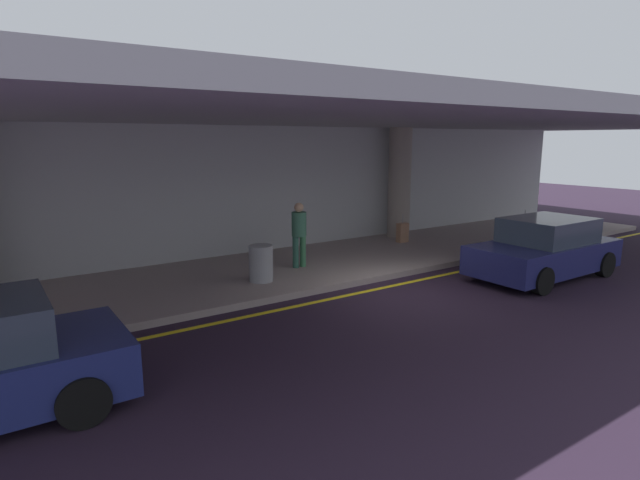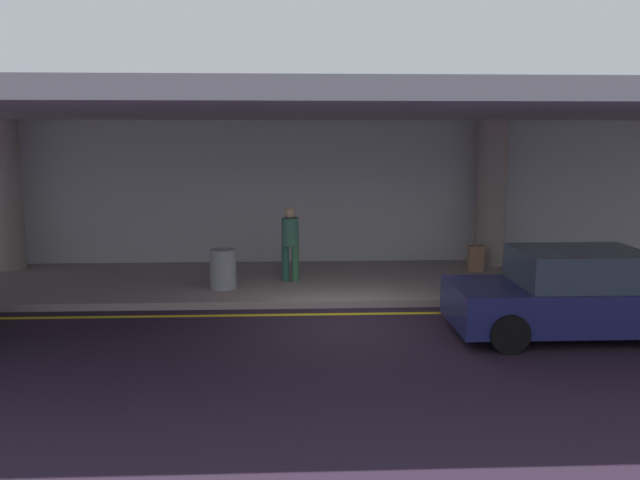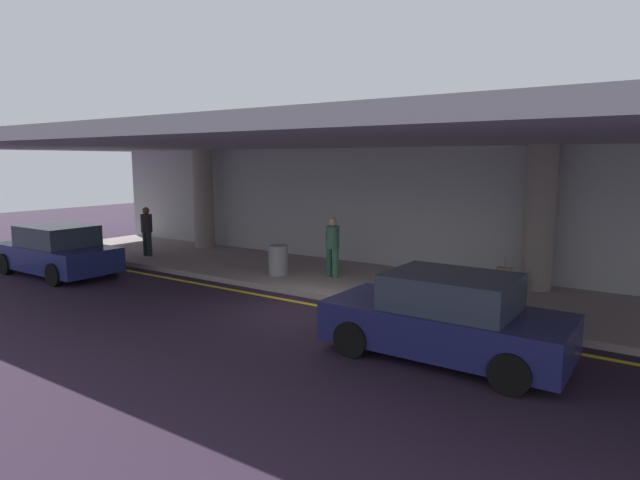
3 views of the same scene
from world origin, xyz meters
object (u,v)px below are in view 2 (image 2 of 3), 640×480
at_px(support_column_far_left, 6,195).
at_px(support_column_left_mid, 491,193).
at_px(person_waiting_for_ride, 290,239).
at_px(car_navy_no2, 573,295).
at_px(suitcase_upright_primary, 475,258).
at_px(trash_bin_steel, 223,269).

xyz_separation_m(support_column_far_left, support_column_left_mid, (12.00, 0.00, 0.00)).
bearing_deg(person_waiting_for_ride, support_column_far_left, -158.81).
bearing_deg(support_column_left_mid, car_navy_no2, -92.51).
relative_size(car_navy_no2, person_waiting_for_ride, 2.44).
relative_size(support_column_far_left, support_column_left_mid, 1.00).
xyz_separation_m(support_column_far_left, person_waiting_for_ride, (6.93, -1.74, -0.86)).
relative_size(support_column_far_left, suitcase_upright_primary, 4.06).
distance_m(support_column_far_left, trash_bin_steel, 6.14).
xyz_separation_m(car_navy_no2, trash_bin_steel, (-6.27, 3.20, -0.14)).
distance_m(support_column_far_left, car_navy_no2, 13.07).
height_order(support_column_left_mid, trash_bin_steel, support_column_left_mid).
distance_m(support_column_left_mid, suitcase_upright_primary, 1.81).
distance_m(person_waiting_for_ride, suitcase_upright_primary, 4.64).
xyz_separation_m(support_column_left_mid, person_waiting_for_ride, (-5.07, -1.74, -0.86)).
height_order(support_column_left_mid, suitcase_upright_primary, support_column_left_mid).
bearing_deg(car_navy_no2, person_waiting_for_ride, 142.10).
bearing_deg(car_navy_no2, support_column_far_left, 155.18).
xyz_separation_m(support_column_left_mid, suitcase_upright_primary, (-0.57, -0.82, -1.51)).
relative_size(person_waiting_for_ride, suitcase_upright_primary, 1.87).
bearing_deg(suitcase_upright_primary, support_column_left_mid, 67.25).
height_order(car_navy_no2, trash_bin_steel, car_navy_no2).
height_order(person_waiting_for_ride, trash_bin_steel, person_waiting_for_ride).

